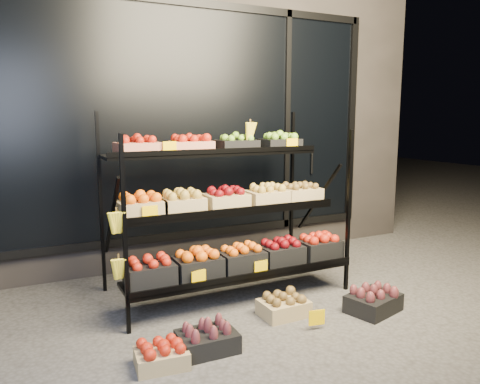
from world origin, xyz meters
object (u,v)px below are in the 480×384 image
display_rack (228,209)px  floor_crate_left (162,355)px  floor_crate_midright (284,305)px  floor_crate_midleft (207,338)px

display_rack → floor_crate_left: 1.53m
display_rack → floor_crate_midright: display_rack is taller
floor_crate_left → floor_crate_midleft: (0.35, 0.06, 0.01)m
display_rack → floor_crate_midleft: 1.30m
floor_crate_left → floor_crate_midright: bearing=22.1°
display_rack → floor_crate_midleft: display_rack is taller
floor_crate_left → floor_crate_midleft: bearing=16.2°
display_rack → floor_crate_left: bearing=-133.3°
display_rack → floor_crate_midleft: (-0.59, -0.93, -0.69)m
floor_crate_left → display_rack: bearing=52.6°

